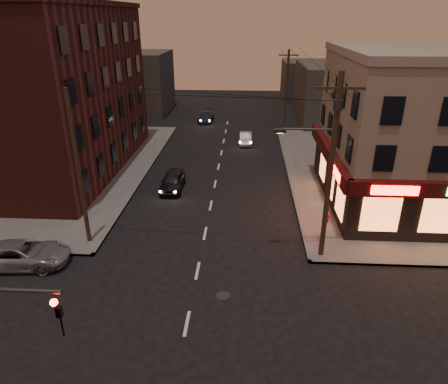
# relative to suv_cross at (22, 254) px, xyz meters

# --- Properties ---
(ground) EXTENTS (120.00, 120.00, 0.00)m
(ground) POSITION_rel_suv_cross_xyz_m (9.53, -4.00, -0.69)
(ground) COLOR black
(ground) RESTS_ON ground
(sidewalk_ne) EXTENTS (24.00, 28.00, 0.15)m
(sidewalk_ne) POSITION_rel_suv_cross_xyz_m (27.53, 15.00, -0.61)
(sidewalk_ne) COLOR #514F4C
(sidewalk_ne) RESTS_ON ground
(sidewalk_nw) EXTENTS (24.00, 28.00, 0.15)m
(sidewalk_nw) POSITION_rel_suv_cross_xyz_m (-8.47, 15.00, -0.61)
(sidewalk_nw) COLOR #514F4C
(sidewalk_nw) RESTS_ON ground
(pizza_building) EXTENTS (15.85, 12.85, 10.50)m
(pizza_building) POSITION_rel_suv_cross_xyz_m (25.46, 9.43, 4.66)
(pizza_building) COLOR gray
(pizza_building) RESTS_ON sidewalk_ne
(brick_apartment) EXTENTS (12.00, 20.00, 13.00)m
(brick_apartment) POSITION_rel_suv_cross_xyz_m (-4.97, 15.00, 5.96)
(brick_apartment) COLOR #4A1B17
(brick_apartment) RESTS_ON sidewalk_nw
(bg_building_ne_a) EXTENTS (10.00, 12.00, 7.00)m
(bg_building_ne_a) POSITION_rel_suv_cross_xyz_m (23.53, 34.00, 2.81)
(bg_building_ne_a) COLOR #3F3D3A
(bg_building_ne_a) RESTS_ON ground
(bg_building_nw) EXTENTS (9.00, 10.00, 8.00)m
(bg_building_nw) POSITION_rel_suv_cross_xyz_m (-3.47, 38.00, 3.31)
(bg_building_nw) COLOR #3F3D3A
(bg_building_nw) RESTS_ON ground
(bg_building_ne_b) EXTENTS (8.00, 8.00, 6.00)m
(bg_building_ne_b) POSITION_rel_suv_cross_xyz_m (21.53, 48.00, 2.31)
(bg_building_ne_b) COLOR #3F3D3A
(bg_building_ne_b) RESTS_ON ground
(utility_pole_main) EXTENTS (4.20, 0.44, 10.00)m
(utility_pole_main) POSITION_rel_suv_cross_xyz_m (16.21, 1.80, 5.07)
(utility_pole_main) COLOR #382619
(utility_pole_main) RESTS_ON sidewalk_ne
(utility_pole_far) EXTENTS (0.26, 0.26, 9.00)m
(utility_pole_far) POSITION_rel_suv_cross_xyz_m (16.33, 28.00, 3.96)
(utility_pole_far) COLOR #382619
(utility_pole_far) RESTS_ON sidewalk_ne
(utility_pole_west) EXTENTS (0.24, 0.24, 9.00)m
(utility_pole_west) POSITION_rel_suv_cross_xyz_m (2.73, 2.50, 3.96)
(utility_pole_west) COLOR #382619
(utility_pole_west) RESTS_ON sidewalk_nw
(suv_cross) EXTENTS (5.16, 2.77, 1.38)m
(suv_cross) POSITION_rel_suv_cross_xyz_m (0.00, 0.00, 0.00)
(suv_cross) COLOR gray
(suv_cross) RESTS_ON ground
(sedan_near) EXTENTS (1.68, 4.09, 1.39)m
(sedan_near) POSITION_rel_suv_cross_xyz_m (6.31, 10.78, 0.01)
(sedan_near) COLOR black
(sedan_near) RESTS_ON ground
(sedan_mid) EXTENTS (1.27, 3.55, 1.17)m
(sedan_mid) POSITION_rel_suv_cross_xyz_m (11.90, 23.26, -0.11)
(sedan_mid) COLOR gray
(sedan_mid) RESTS_ON ground
(sedan_far) EXTENTS (1.92, 4.35, 1.24)m
(sedan_far) POSITION_rel_suv_cross_xyz_m (6.78, 32.49, -0.07)
(sedan_far) COLOR #1A2334
(sedan_far) RESTS_ON ground
(fire_hydrant) EXTENTS (0.35, 0.35, 0.76)m
(fire_hydrant) POSITION_rel_suv_cross_xyz_m (17.33, 5.69, -0.12)
(fire_hydrant) COLOR maroon
(fire_hydrant) RESTS_ON sidewalk_ne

